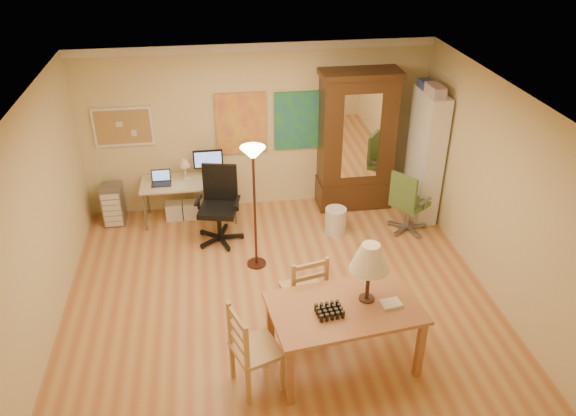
{
  "coord_description": "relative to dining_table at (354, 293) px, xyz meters",
  "views": [
    {
      "loc": [
        -0.73,
        -5.84,
        4.67
      ],
      "look_at": [
        0.17,
        0.3,
        1.11
      ],
      "focal_mm": 35.0,
      "sensor_mm": 36.0,
      "label": 1
    }
  ],
  "objects": [
    {
      "name": "floor",
      "position": [
        -0.64,
        1.3,
        -0.95
      ],
      "size": [
        5.5,
        5.5,
        0.0
      ],
      "primitive_type": "plane",
      "color": "#B06A3E",
      "rests_on": "ground"
    },
    {
      "name": "crown_molding",
      "position": [
        -0.64,
        3.76,
        1.69
      ],
      "size": [
        5.5,
        0.08,
        0.12
      ],
      "primitive_type": "cube",
      "color": "white",
      "rests_on": "floor"
    },
    {
      "name": "corkboard",
      "position": [
        -2.69,
        3.77,
        0.55
      ],
      "size": [
        0.9,
        0.04,
        0.62
      ],
      "primitive_type": "cube",
      "color": "#A77B4E",
      "rests_on": "floor"
    },
    {
      "name": "art_panel_left",
      "position": [
        -0.89,
        3.77,
        0.5
      ],
      "size": [
        0.8,
        0.04,
        1.0
      ],
      "primitive_type": "cube",
      "color": "yellow",
      "rests_on": "floor"
    },
    {
      "name": "art_panel_right",
      "position": [
        0.01,
        3.77,
        0.5
      ],
      "size": [
        0.75,
        0.04,
        0.95
      ],
      "primitive_type": "cube",
      "color": "teal",
      "rests_on": "floor"
    },
    {
      "name": "dining_table",
      "position": [
        0.0,
        0.0,
        0.0
      ],
      "size": [
        1.7,
        1.15,
        1.5
      ],
      "color": "brown",
      "rests_on": "floor"
    },
    {
      "name": "ladder_chair_back",
      "position": [
        -0.41,
        0.68,
        -0.47
      ],
      "size": [
        0.56,
        0.55,
        1.02
      ],
      "color": "#AB8B4E",
      "rests_on": "floor"
    },
    {
      "name": "ladder_chair_left",
      "position": [
        -1.1,
        -0.21,
        -0.47
      ],
      "size": [
        0.59,
        0.61,
        1.03
      ],
      "color": "#AB8B4E",
      "rests_on": "floor"
    },
    {
      "name": "torchiere_lamp",
      "position": [
        -0.86,
        2.0,
        0.5
      ],
      "size": [
        0.33,
        0.33,
        1.81
      ],
      "color": "#3D2118",
      "rests_on": "floor"
    },
    {
      "name": "computer_desk",
      "position": [
        -1.74,
        3.45,
        -0.54
      ],
      "size": [
        1.48,
        0.65,
        1.12
      ],
      "color": "beige",
      "rests_on": "floor"
    },
    {
      "name": "office_chair_black",
      "position": [
        -1.34,
        2.74,
        -0.64
      ],
      "size": [
        0.72,
        0.72,
        1.16
      ],
      "color": "black",
      "rests_on": "floor"
    },
    {
      "name": "office_chair_green",
      "position": [
        1.53,
        2.56,
        -0.68
      ],
      "size": [
        0.65,
        0.65,
        1.02
      ],
      "color": "slate",
      "rests_on": "floor"
    },
    {
      "name": "drawer_cart",
      "position": [
        -2.98,
        3.49,
        -0.63
      ],
      "size": [
        0.32,
        0.39,
        0.64
      ],
      "color": "slate",
      "rests_on": "floor"
    },
    {
      "name": "armoire",
      "position": [
        0.92,
        3.54,
        0.04
      ],
      "size": [
        1.24,
        0.59,
        2.29
      ],
      "color": "#36240E",
      "rests_on": "floor"
    },
    {
      "name": "bookshelf",
      "position": [
        1.91,
        3.05,
        0.07
      ],
      "size": [
        0.31,
        0.82,
        2.06
      ],
      "color": "white",
      "rests_on": "floor"
    },
    {
      "name": "wastebin",
      "position": [
        0.43,
        2.68,
        -0.74
      ],
      "size": [
        0.33,
        0.33,
        0.41
      ],
      "primitive_type": "cylinder",
      "color": "silver",
      "rests_on": "floor"
    }
  ]
}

